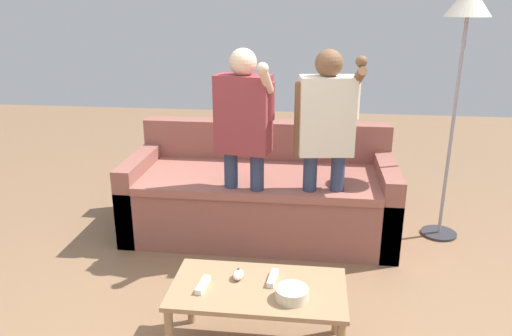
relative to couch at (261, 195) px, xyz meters
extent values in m
plane|color=brown|center=(-0.07, -1.40, -0.30)|extent=(12.00, 12.00, 0.00)
cube|color=brown|center=(0.00, -0.04, -0.07)|extent=(2.10, 0.94, 0.45)
cube|color=#94584D|center=(0.00, -0.11, 0.18)|extent=(1.82, 0.82, 0.06)
cube|color=brown|center=(0.00, 0.34, 0.34)|extent=(2.10, 0.18, 0.38)
cube|color=brown|center=(-0.98, -0.04, 0.01)|extent=(0.14, 0.94, 0.63)
cube|color=brown|center=(0.98, -0.04, 0.01)|extent=(0.14, 0.94, 0.63)
cube|color=#997551|center=(0.15, -1.52, 0.09)|extent=(0.91, 0.48, 0.03)
cylinder|color=#997551|center=(-0.27, -1.31, -0.11)|extent=(0.04, 0.04, 0.38)
cylinder|color=#997551|center=(0.57, -1.31, -0.11)|extent=(0.04, 0.04, 0.38)
cylinder|color=beige|center=(0.33, -1.61, 0.13)|extent=(0.16, 0.16, 0.06)
ellipsoid|color=white|center=(0.04, -1.45, 0.12)|extent=(0.06, 0.09, 0.05)
cylinder|color=#4C4C51|center=(0.04, -1.44, 0.15)|extent=(0.02, 0.02, 0.01)
cylinder|color=#2D2D33|center=(1.45, 0.06, -0.29)|extent=(0.28, 0.28, 0.02)
cylinder|color=gray|center=(1.45, 0.06, 0.56)|extent=(0.03, 0.03, 1.68)
cone|color=silver|center=(1.45, 0.06, 1.50)|extent=(0.32, 0.32, 0.22)
cylinder|color=#2D3856|center=(-0.18, -0.40, 0.09)|extent=(0.10, 0.10, 0.79)
cylinder|color=#2D3856|center=(0.02, -0.43, 0.09)|extent=(0.10, 0.10, 0.79)
cube|color=brown|center=(-0.08, -0.41, 0.76)|extent=(0.40, 0.26, 0.54)
sphere|color=beige|center=(-0.08, -0.41, 1.11)|extent=(0.19, 0.19, 0.19)
cylinder|color=beige|center=(-0.26, -0.38, 0.73)|extent=(0.07, 0.07, 0.51)
cylinder|color=brown|center=(0.10, -0.45, 0.86)|extent=(0.07, 0.07, 0.26)
cylinder|color=beige|center=(0.09, -0.53, 1.01)|extent=(0.10, 0.24, 0.22)
sphere|color=beige|center=(0.07, -0.62, 1.10)|extent=(0.08, 0.08, 0.08)
cylinder|color=#2D3856|center=(0.39, -0.40, 0.09)|extent=(0.10, 0.10, 0.79)
cylinder|color=#2D3856|center=(0.59, -0.37, 0.09)|extent=(0.10, 0.10, 0.79)
cube|color=beige|center=(0.49, -0.38, 0.75)|extent=(0.40, 0.25, 0.54)
sphere|color=brown|center=(0.49, -0.38, 1.11)|extent=(0.19, 0.19, 0.19)
cylinder|color=brown|center=(0.30, -0.41, 0.73)|extent=(0.07, 0.07, 0.51)
cylinder|color=beige|center=(0.67, -0.36, 0.86)|extent=(0.07, 0.07, 0.26)
cylinder|color=brown|center=(0.68, -0.42, 1.02)|extent=(0.10, 0.26, 0.18)
sphere|color=brown|center=(0.69, -0.48, 1.13)|extent=(0.08, 0.08, 0.08)
cube|color=white|center=(0.22, -1.45, 0.11)|extent=(0.05, 0.16, 0.03)
cylinder|color=silver|center=(0.22, -1.42, 0.13)|extent=(0.01, 0.01, 0.00)
cube|color=silver|center=(0.22, -1.50, 0.13)|extent=(0.02, 0.02, 0.00)
cube|color=white|center=(-0.13, -1.56, 0.11)|extent=(0.05, 0.15, 0.03)
cylinder|color=silver|center=(-0.13, -1.53, 0.13)|extent=(0.01, 0.01, 0.00)
cube|color=silver|center=(-0.13, -1.60, 0.13)|extent=(0.02, 0.02, 0.00)
camera|label=1|loc=(0.41, -3.71, 1.50)|focal=34.58mm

